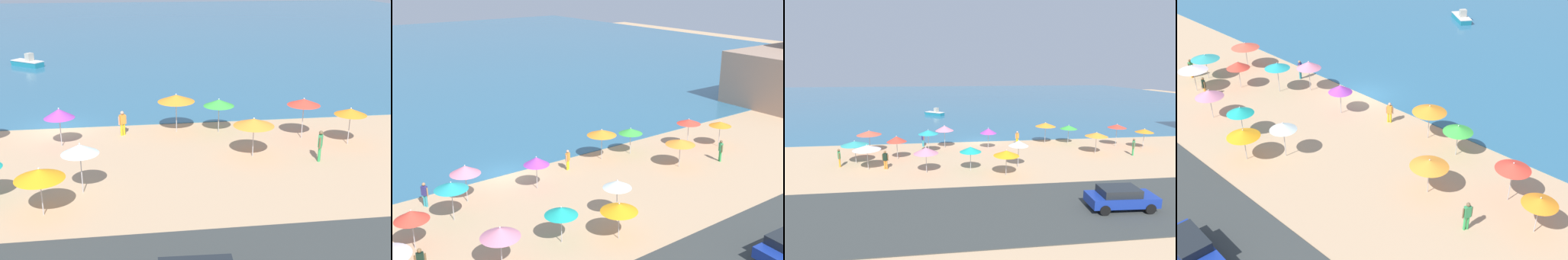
# 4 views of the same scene
# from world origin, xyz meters

# --- Properties ---
(ground_plane) EXTENTS (160.00, 160.00, 0.00)m
(ground_plane) POSITION_xyz_m (0.00, 0.00, 0.00)
(ground_plane) COLOR tan
(sea) EXTENTS (150.00, 110.00, 0.05)m
(sea) POSITION_xyz_m (0.00, 55.00, 0.03)
(sea) COLOR #306687
(sea) RESTS_ON ground_plane
(beach_umbrella_2) EXTENTS (1.93, 1.93, 2.22)m
(beach_umbrella_2) POSITION_xyz_m (10.29, -2.09, 1.94)
(beach_umbrella_2) COLOR #B2B2B7
(beach_umbrella_2) RESTS_ON ground_plane
(beach_umbrella_4) EXTENTS (1.74, 1.74, 2.48)m
(beach_umbrella_4) POSITION_xyz_m (2.45, -9.81, 2.18)
(beach_umbrella_4) COLOR #B2B2B7
(beach_umbrella_4) RESTS_ON ground_plane
(beach_umbrella_5) EXTENTS (2.33, 2.33, 2.51)m
(beach_umbrella_5) POSITION_xyz_m (7.65, -1.67, 2.22)
(beach_umbrella_5) COLOR #B2B2B7
(beach_umbrella_5) RESTS_ON ground_plane
(beach_umbrella_8) EXTENTS (1.87, 1.87, 2.26)m
(beach_umbrella_8) POSITION_xyz_m (17.52, -5.26, 2.00)
(beach_umbrella_8) COLOR #B2B2B7
(beach_umbrella_8) RESTS_ON ground_plane
(beach_umbrella_9) EXTENTS (2.11, 2.11, 2.19)m
(beach_umbrella_9) POSITION_xyz_m (0.96, -11.78, 1.90)
(beach_umbrella_9) COLOR #B2B2B7
(beach_umbrella_9) RESTS_ON ground_plane
(beach_umbrella_11) EXTENTS (2.25, 2.25, 2.27)m
(beach_umbrella_11) POSITION_xyz_m (11.43, -6.45, 2.00)
(beach_umbrella_11) COLOR #B2B2B7
(beach_umbrella_11) RESTS_ON ground_plane
(beach_umbrella_12) EXTENTS (1.78, 1.78, 2.35)m
(beach_umbrella_12) POSITION_xyz_m (0.71, -3.35, 2.00)
(beach_umbrella_12) COLOR #B2B2B7
(beach_umbrella_12) RESTS_ON ground_plane
(beach_umbrella_14) EXTENTS (1.99, 1.99, 2.56)m
(beach_umbrella_14) POSITION_xyz_m (15.16, -3.87, 2.29)
(beach_umbrella_14) COLOR #B2B2B7
(beach_umbrella_14) RESTS_ON ground_plane
(bather_1) EXTENTS (0.51, 0.37, 1.57)m
(bather_1) POSITION_xyz_m (4.27, -1.88, 0.88)
(bather_1) COLOR yellow
(bather_1) RESTS_ON ground_plane
(bather_4) EXTENTS (0.36, 0.51, 1.74)m
(bather_4) POSITION_xyz_m (14.85, -7.57, 0.98)
(bather_4) COLOR green
(bather_4) RESTS_ON ground_plane
(skiff_nearshore) EXTENTS (3.73, 3.16, 1.39)m
(skiff_nearshore) POSITION_xyz_m (-5.69, 21.22, 0.43)
(skiff_nearshore) COLOR teal
(skiff_nearshore) RESTS_ON sea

